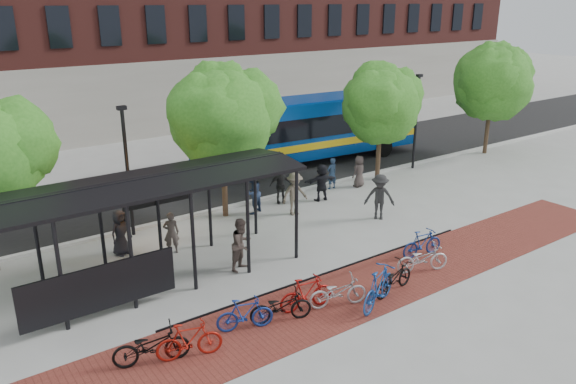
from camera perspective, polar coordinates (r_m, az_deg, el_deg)
ground at (r=23.41m, az=4.08°, el=-3.22°), size 160.00×160.00×0.00m
asphalt_street at (r=29.63m, az=-5.78°, el=1.55°), size 160.00×8.00×0.01m
curb at (r=26.38m, az=-1.43°, el=-0.44°), size 160.00×0.25×0.12m
brick_strip at (r=18.84m, az=9.10°, el=-9.18°), size 24.00×3.00×0.01m
bike_rack_rail at (r=18.64m, az=4.24°, el=-9.31°), size 12.00×0.05×0.95m
bus_shelter at (r=18.12m, az=-14.96°, el=-0.42°), size 10.60×3.07×3.60m
tree_b at (r=23.23m, az=-6.60°, el=8.02°), size 5.15×4.20×6.47m
tree_c at (r=28.67m, az=9.50°, el=9.13°), size 4.66×3.80×5.92m
tree_d at (r=35.50m, az=20.14°, el=10.78°), size 5.39×4.40×6.55m
lamp_post_left at (r=22.23m, az=-16.01°, el=2.36°), size 0.35×0.20×5.12m
lamp_post_right at (r=31.17m, az=12.89°, el=7.24°), size 0.35×0.20×5.12m
bus at (r=31.90m, az=2.18°, el=6.76°), size 13.66×3.99×3.64m
bike_0 at (r=15.12m, az=-13.74°, el=-14.94°), size 2.06×1.22×1.02m
bike_1 at (r=15.12m, az=-10.01°, el=-14.62°), size 1.80×0.96×1.04m
bike_3 at (r=16.07m, az=-4.40°, el=-12.27°), size 1.69×0.97×0.98m
bike_4 at (r=16.41m, az=-0.75°, el=-11.55°), size 1.94×1.21×0.96m
bike_5 at (r=16.98m, az=1.87°, el=-10.25°), size 1.81×0.77×1.05m
bike_6 at (r=17.21m, az=5.09°, el=-10.07°), size 1.93×1.19×0.96m
bike_7 at (r=17.30m, az=9.19°, el=-9.53°), size 2.16×1.33×1.26m
bike_8 at (r=18.20m, az=10.69°, el=-8.62°), size 1.94×0.97×0.97m
bike_10 at (r=19.71m, az=13.49°, el=-6.59°), size 1.97×1.27×0.98m
bike_11 at (r=20.82m, az=13.48°, el=-5.10°), size 1.76×0.72×1.03m
pedestrian_0 at (r=21.19m, az=-16.65°, el=-3.94°), size 0.97×0.81×1.71m
pedestrian_1 at (r=20.89m, az=-11.78°, el=-4.06°), size 0.68×0.57×1.58m
pedestrian_2 at (r=24.22m, az=-3.63°, el=-0.07°), size 1.13×1.05×1.87m
pedestrian_3 at (r=24.01m, az=0.69°, el=-0.19°), size 1.25×0.76×1.89m
pedestrian_4 at (r=25.43m, az=-0.78°, el=0.69°), size 1.07×0.75×1.69m
pedestrian_5 at (r=25.81m, az=3.42°, el=1.00°), size 1.68×0.76×1.75m
pedestrian_6 at (r=27.93m, az=7.23°, el=2.10°), size 0.85×0.63×1.58m
pedestrian_7 at (r=27.48m, az=4.47°, el=1.89°), size 0.58×0.39×1.56m
pedestrian_8 at (r=19.23m, az=-4.70°, el=-5.31°), size 1.10×1.00×1.85m
pedestrian_9 at (r=23.83m, az=9.29°, el=-0.49°), size 1.42×1.40×1.96m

